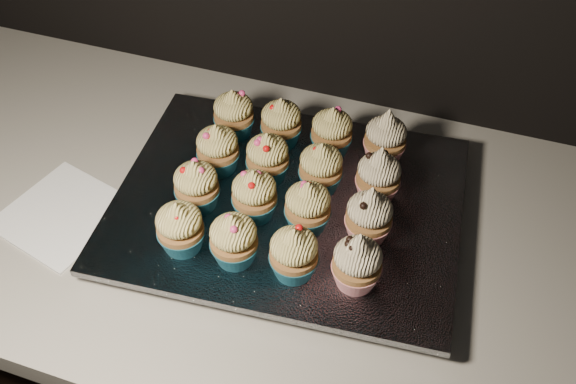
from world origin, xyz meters
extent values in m
cube|color=beige|center=(0.00, 1.70, 0.88)|extent=(2.44, 0.64, 0.04)
cube|color=white|center=(-0.56, 1.61, 0.90)|extent=(0.19, 0.19, 0.00)
cube|color=black|center=(-0.25, 1.71, 0.91)|extent=(0.47, 0.38, 0.02)
cube|color=silver|center=(-0.25, 1.71, 0.93)|extent=(0.52, 0.42, 0.01)
cone|color=#1A627B|center=(-0.35, 1.59, 0.95)|extent=(0.06, 0.06, 0.03)
ellipsoid|color=#EED678|center=(-0.35, 1.59, 0.99)|extent=(0.06, 0.06, 0.04)
cone|color=#EED678|center=(-0.35, 1.59, 1.01)|extent=(0.03, 0.03, 0.02)
cone|color=#1A627B|center=(-0.28, 1.59, 0.95)|extent=(0.06, 0.06, 0.03)
ellipsoid|color=#EED678|center=(-0.28, 1.59, 0.99)|extent=(0.06, 0.06, 0.04)
cone|color=#EED678|center=(-0.28, 1.59, 1.01)|extent=(0.03, 0.03, 0.02)
cone|color=#1A627B|center=(-0.20, 1.59, 0.95)|extent=(0.06, 0.06, 0.03)
ellipsoid|color=#EED678|center=(-0.20, 1.59, 0.99)|extent=(0.06, 0.06, 0.04)
cone|color=#EED678|center=(-0.20, 1.59, 1.01)|extent=(0.03, 0.03, 0.02)
cone|color=red|center=(-0.12, 1.60, 0.95)|extent=(0.06, 0.06, 0.03)
ellipsoid|color=beige|center=(-0.12, 1.60, 0.99)|extent=(0.06, 0.06, 0.04)
cone|color=beige|center=(-0.12, 1.60, 1.02)|extent=(0.03, 0.03, 0.03)
cone|color=#1A627B|center=(-0.36, 1.66, 0.95)|extent=(0.06, 0.06, 0.03)
ellipsoid|color=#EED678|center=(-0.36, 1.66, 0.99)|extent=(0.06, 0.06, 0.04)
cone|color=#EED678|center=(-0.36, 1.66, 1.01)|extent=(0.03, 0.03, 0.02)
cone|color=#1A627B|center=(-0.28, 1.67, 0.95)|extent=(0.06, 0.06, 0.03)
ellipsoid|color=#EED678|center=(-0.28, 1.67, 0.99)|extent=(0.06, 0.06, 0.04)
cone|color=#EED678|center=(-0.28, 1.67, 1.01)|extent=(0.03, 0.03, 0.02)
cone|color=#1A627B|center=(-0.21, 1.67, 0.95)|extent=(0.06, 0.06, 0.03)
ellipsoid|color=#EED678|center=(-0.21, 1.67, 0.99)|extent=(0.06, 0.06, 0.04)
cone|color=#EED678|center=(-0.21, 1.67, 1.01)|extent=(0.03, 0.03, 0.02)
cone|color=red|center=(-0.13, 1.68, 0.95)|extent=(0.06, 0.06, 0.03)
ellipsoid|color=beige|center=(-0.13, 1.68, 0.99)|extent=(0.06, 0.06, 0.04)
cone|color=beige|center=(-0.13, 1.68, 1.02)|extent=(0.03, 0.03, 0.03)
cone|color=#1A627B|center=(-0.37, 1.74, 0.95)|extent=(0.06, 0.06, 0.03)
ellipsoid|color=#EED678|center=(-0.37, 1.74, 0.99)|extent=(0.06, 0.06, 0.04)
cone|color=#EED678|center=(-0.37, 1.74, 1.01)|extent=(0.03, 0.03, 0.02)
cone|color=#1A627B|center=(-0.29, 1.74, 0.95)|extent=(0.06, 0.06, 0.03)
ellipsoid|color=#EED678|center=(-0.29, 1.74, 0.99)|extent=(0.06, 0.06, 0.04)
cone|color=#EED678|center=(-0.29, 1.74, 1.01)|extent=(0.03, 0.03, 0.02)
cone|color=#1A627B|center=(-0.21, 1.75, 0.95)|extent=(0.06, 0.06, 0.03)
ellipsoid|color=#EED678|center=(-0.21, 1.75, 0.99)|extent=(0.06, 0.06, 0.04)
cone|color=#EED678|center=(-0.21, 1.75, 1.01)|extent=(0.03, 0.03, 0.02)
cone|color=red|center=(-0.13, 1.76, 0.95)|extent=(0.06, 0.06, 0.03)
ellipsoid|color=beige|center=(-0.13, 1.76, 0.99)|extent=(0.06, 0.06, 0.04)
cone|color=beige|center=(-0.13, 1.76, 1.02)|extent=(0.03, 0.03, 0.03)
cone|color=#1A627B|center=(-0.37, 1.82, 0.95)|extent=(0.06, 0.06, 0.03)
ellipsoid|color=#EED678|center=(-0.37, 1.82, 0.99)|extent=(0.06, 0.06, 0.04)
cone|color=#EED678|center=(-0.37, 1.82, 1.01)|extent=(0.03, 0.03, 0.02)
cone|color=#1A627B|center=(-0.30, 1.82, 0.95)|extent=(0.06, 0.06, 0.03)
ellipsoid|color=#EED678|center=(-0.30, 1.82, 0.99)|extent=(0.06, 0.06, 0.04)
cone|color=#EED678|center=(-0.30, 1.82, 1.01)|extent=(0.03, 0.03, 0.02)
cone|color=#1A627B|center=(-0.22, 1.83, 0.95)|extent=(0.06, 0.06, 0.03)
ellipsoid|color=#EED678|center=(-0.22, 1.83, 0.99)|extent=(0.06, 0.06, 0.04)
cone|color=#EED678|center=(-0.22, 1.83, 1.01)|extent=(0.03, 0.03, 0.02)
cone|color=red|center=(-0.14, 1.84, 0.95)|extent=(0.06, 0.06, 0.03)
ellipsoid|color=beige|center=(-0.14, 1.84, 0.99)|extent=(0.06, 0.06, 0.04)
cone|color=beige|center=(-0.14, 1.84, 1.02)|extent=(0.03, 0.03, 0.03)
camera|label=1|loc=(-0.05, 1.13, 1.61)|focal=40.00mm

